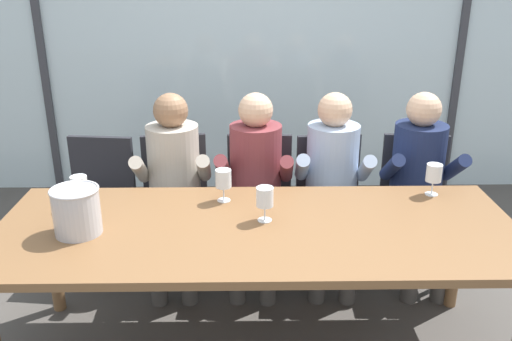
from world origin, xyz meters
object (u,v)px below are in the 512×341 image
(person_beige_jumper, at_px, (173,178))
(wine_glass_near_bucket, at_px, (79,187))
(ice_bucket_primary, at_px, (77,210))
(wine_glass_by_left_taster, at_px, (434,173))
(person_navy_polo, at_px, (420,177))
(chair_near_curtain, at_px, (99,195))
(person_maroon_top, at_px, (255,178))
(person_pale_blue_shirt, at_px, (333,177))
(wine_glass_center_pour, at_px, (223,180))
(chair_center, at_px, (259,193))
(chair_left_of_center, at_px, (176,193))
(chair_near_window_right, at_px, (414,193))
(chair_right_of_center, at_px, (331,193))
(dining_table, at_px, (257,238))
(wine_glass_by_right_taster, at_px, (265,198))

(person_beige_jumper, xyz_separation_m, wine_glass_near_bucket, (-0.40, -0.54, 0.17))
(ice_bucket_primary, height_order, wine_glass_by_left_taster, ice_bucket_primary)
(person_navy_polo, distance_m, wine_glass_near_bucket, 1.99)
(chair_near_curtain, height_order, person_maroon_top, person_maroon_top)
(person_pale_blue_shirt, xyz_separation_m, ice_bucket_primary, (-1.31, -0.81, 0.17))
(chair_near_curtain, height_order, wine_glass_near_bucket, wine_glass_near_bucket)
(chair_near_curtain, distance_m, ice_bucket_primary, 1.02)
(person_beige_jumper, bearing_deg, wine_glass_center_pour, -57.06)
(chair_center, height_order, person_beige_jumper, person_beige_jumper)
(chair_left_of_center, height_order, wine_glass_by_left_taster, wine_glass_by_left_taster)
(wine_glass_by_left_taster, relative_size, wine_glass_near_bucket, 1.00)
(chair_center, height_order, wine_glass_center_pour, wine_glass_center_pour)
(person_pale_blue_shirt, xyz_separation_m, wine_glass_by_left_taster, (0.48, -0.40, 0.18))
(chair_near_curtain, xyz_separation_m, wine_glass_near_bucket, (0.11, -0.68, 0.34))
(chair_near_curtain, distance_m, wine_glass_near_bucket, 0.77)
(chair_near_window_right, distance_m, wine_glass_near_bucket, 2.08)
(chair_right_of_center, distance_m, wine_glass_center_pour, 0.97)
(chair_left_of_center, xyz_separation_m, chair_center, (0.54, -0.01, 0.00))
(person_navy_polo, bearing_deg, person_maroon_top, -178.51)
(dining_table, xyz_separation_m, wine_glass_center_pour, (-0.17, 0.30, 0.18))
(person_navy_polo, bearing_deg, wine_glass_by_left_taster, -97.69)
(chair_center, distance_m, wine_glass_by_right_taster, 0.93)
(wine_glass_near_bucket, distance_m, wine_glass_center_pour, 0.73)
(wine_glass_by_left_taster, height_order, wine_glass_by_right_taster, same)
(dining_table, relative_size, wine_glass_center_pour, 14.39)
(person_maroon_top, bearing_deg, person_beige_jumper, -176.38)
(person_maroon_top, bearing_deg, chair_right_of_center, 20.32)
(chair_right_of_center, distance_m, wine_glass_by_left_taster, 0.79)
(chair_near_window_right, bearing_deg, wine_glass_center_pour, -146.75)
(dining_table, xyz_separation_m, person_pale_blue_shirt, (0.48, 0.76, 0.01))
(person_maroon_top, bearing_deg, wine_glass_near_bucket, -145.42)
(chair_right_of_center, distance_m, chair_near_window_right, 0.54)
(ice_bucket_primary, relative_size, wine_glass_near_bucket, 1.28)
(chair_left_of_center, height_order, person_navy_polo, person_navy_polo)
(chair_near_curtain, xyz_separation_m, person_navy_polo, (2.02, -0.14, 0.17))
(chair_center, distance_m, wine_glass_near_bucket, 1.21)
(chair_left_of_center, relative_size, person_maroon_top, 0.73)
(person_navy_polo, height_order, wine_glass_by_left_taster, person_navy_polo)
(chair_right_of_center, distance_m, person_navy_polo, 0.57)
(wine_glass_by_left_taster, distance_m, wine_glass_near_bucket, 1.85)
(chair_near_curtain, relative_size, person_navy_polo, 0.73)
(chair_right_of_center, bearing_deg, chair_near_curtain, 174.31)
(chair_near_curtain, height_order, person_pale_blue_shirt, person_pale_blue_shirt)
(person_beige_jumper, bearing_deg, wine_glass_near_bucket, -129.02)
(wine_glass_center_pour, bearing_deg, person_navy_polo, 21.13)
(person_beige_jumper, relative_size, wine_glass_by_right_taster, 6.79)
(dining_table, relative_size, person_navy_polo, 2.12)
(person_pale_blue_shirt, relative_size, wine_glass_by_right_taster, 6.79)
(dining_table, height_order, wine_glass_by_right_taster, wine_glass_by_right_taster)
(person_maroon_top, distance_m, wine_glass_center_pour, 0.52)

